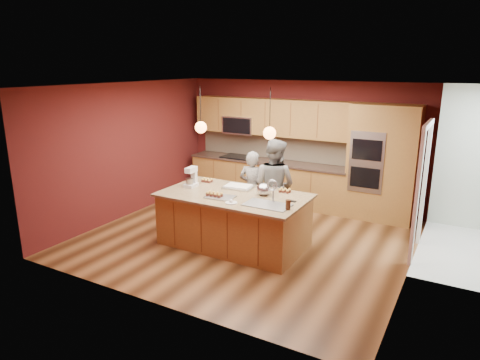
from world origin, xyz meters
The scene contains 24 objects.
floor centered at (0.00, 0.00, 0.00)m, with size 5.50×5.50×0.00m, color #3F2411.
ceiling centered at (0.00, 0.00, 2.70)m, with size 5.50×5.50×0.00m, color silver.
wall_back centered at (0.00, 2.50, 1.35)m, with size 5.50×5.50×0.00m, color #501717.
wall_front centered at (0.00, -2.50, 1.35)m, with size 5.50×5.50×0.00m, color #501717.
wall_left centered at (-2.75, 0.00, 1.35)m, with size 5.00×5.00×0.00m, color #501717.
wall_right centered at (2.75, 0.00, 1.35)m, with size 5.00×5.00×0.00m, color #501717.
cabinet_run centered at (-0.68, 2.25, 0.98)m, with size 3.74×0.64×2.30m.
oven_column centered at (1.85, 2.19, 1.15)m, with size 1.30×0.62×2.30m.
doorway_trim centered at (2.73, 0.80, 1.05)m, with size 0.08×1.11×2.20m, color silver, non-canonical shape.
pendant_left centered at (-0.71, -0.33, 2.00)m, with size 0.20×0.20×0.80m.
pendant_right centered at (0.58, -0.33, 2.00)m, with size 0.20×0.20×0.80m.
island centered at (-0.05, -0.34, 0.47)m, with size 2.48×1.39×1.29m.
person_left centered at (-0.20, 0.61, 0.74)m, with size 0.54×0.35×1.47m, color black.
person_right centered at (0.24, 0.61, 0.87)m, with size 0.85×0.66×1.74m, color slate.
stand_mixer centered at (-0.97, -0.30, 1.06)m, with size 0.19×0.27×0.36m.
sheet_cake centered at (-0.18, 0.03, 0.93)m, with size 0.54×0.43×0.05m.
cooling_rack centered at (-0.17, -0.61, 0.92)m, with size 0.46×0.33×0.02m, color #A6A9AC.
mixing_bowl centered at (0.40, -0.14, 1.01)m, with size 0.25×0.25×0.21m, color #AFB2B7.
plate centered at (0.14, -0.77, 0.92)m, with size 0.19×0.19×0.01m, color silver.
tumbler centered at (1.04, -0.62, 0.99)m, with size 0.08×0.08×0.15m, color #3E2113.
phone centered at (0.95, -0.23, 0.92)m, with size 0.12×0.07×0.01m, color black.
cupcakes_left centered at (-0.89, 0.09, 0.95)m, with size 0.23×0.15×0.07m, color gold, non-canonical shape.
cupcakes_rack centered at (-0.26, -0.64, 0.96)m, with size 0.30×0.15×0.07m, color gold, non-canonical shape.
cupcakes_right centered at (0.64, 0.18, 0.94)m, with size 0.22×0.15×0.07m, color gold, non-canonical shape.
Camera 1 is at (3.39, -6.32, 3.04)m, focal length 32.00 mm.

